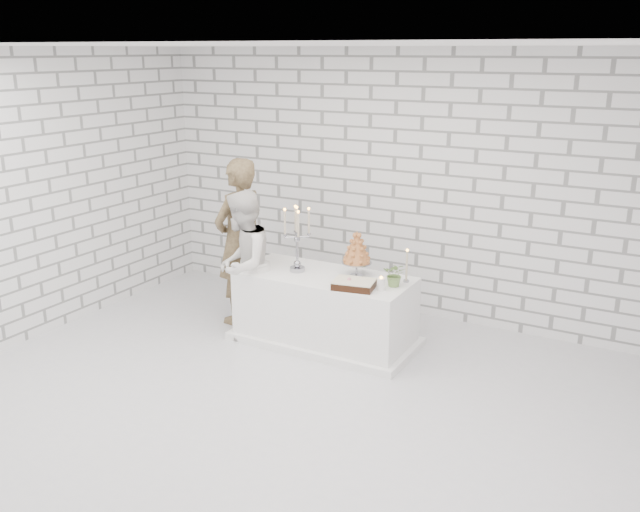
{
  "coord_description": "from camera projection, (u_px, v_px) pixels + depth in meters",
  "views": [
    {
      "loc": [
        2.98,
        -4.58,
        2.97
      ],
      "look_at": [
        -0.09,
        0.94,
        1.05
      ],
      "focal_mm": 38.28,
      "sensor_mm": 36.0,
      "label": 1
    }
  ],
  "objects": [
    {
      "name": "ground",
      "position": [
        278.0,
        397.0,
        6.08
      ],
      "size": [
        6.0,
        5.0,
        0.01
      ],
      "primitive_type": "cube",
      "color": "silver",
      "rests_on": "ground"
    },
    {
      "name": "groom",
      "position": [
        239.0,
        242.0,
        7.54
      ],
      "size": [
        0.55,
        0.74,
        1.86
      ],
      "primitive_type": "imported",
      "rotation": [
        0.0,
        0.0,
        -1.73
      ],
      "color": "#433523",
      "rests_on": "ground"
    },
    {
      "name": "croquembouche",
      "position": [
        357.0,
        254.0,
        6.89
      ],
      "size": [
        0.35,
        0.35,
        0.48
      ],
      "primitive_type": null,
      "rotation": [
        0.0,
        0.0,
        0.14
      ],
      "color": "brown",
      "rests_on": "cake_table"
    },
    {
      "name": "ceiling",
      "position": [
        271.0,
        45.0,
        5.21
      ],
      "size": [
        6.0,
        5.0,
        0.01
      ],
      "primitive_type": "cube",
      "color": "white",
      "rests_on": "ground"
    },
    {
      "name": "candelabra",
      "position": [
        297.0,
        239.0,
        7.01
      ],
      "size": [
        0.32,
        0.32,
        0.7
      ],
      "primitive_type": null,
      "rotation": [
        0.0,
        0.0,
        -0.13
      ],
      "color": "#92929C",
      "rests_on": "cake_table"
    },
    {
      "name": "wall_left",
      "position": [
        30.0,
        198.0,
        7.04
      ],
      "size": [
        0.01,
        5.0,
        3.0
      ],
      "primitive_type": "cube",
      "color": "white",
      "rests_on": "ground"
    },
    {
      "name": "chocolate_cake",
      "position": [
        354.0,
        284.0,
        6.59
      ],
      "size": [
        0.43,
        0.35,
        0.08
      ],
      "primitive_type": "cube",
      "rotation": [
        0.0,
        0.0,
        0.19
      ],
      "color": "black",
      "rests_on": "cake_table"
    },
    {
      "name": "wall_back",
      "position": [
        394.0,
        184.0,
        7.74
      ],
      "size": [
        6.0,
        0.01,
        3.0
      ],
      "primitive_type": "cube",
      "color": "white",
      "rests_on": "ground"
    },
    {
      "name": "extra_taper",
      "position": [
        407.0,
        267.0,
        6.74
      ],
      "size": [
        0.08,
        0.08,
        0.32
      ],
      "primitive_type": "cylinder",
      "rotation": [
        0.0,
        0.0,
        -0.34
      ],
      "color": "#BFB195",
      "rests_on": "cake_table"
    },
    {
      "name": "flowers",
      "position": [
        395.0,
        274.0,
        6.63
      ],
      "size": [
        0.26,
        0.23,
        0.24
      ],
      "primitive_type": "imported",
      "rotation": [
        0.0,
        0.0,
        0.22
      ],
      "color": "olive",
      "rests_on": "cake_table"
    },
    {
      "name": "pillar_candle",
      "position": [
        381.0,
        284.0,
        6.54
      ],
      "size": [
        0.1,
        0.1,
        0.12
      ],
      "primitive_type": "cylinder",
      "rotation": [
        0.0,
        0.0,
        -0.29
      ],
      "color": "white",
      "rests_on": "cake_table"
    },
    {
      "name": "cake_table",
      "position": [
        325.0,
        309.0,
        7.1
      ],
      "size": [
        1.8,
        0.8,
        0.75
      ],
      "primitive_type": "cube",
      "color": "white",
      "rests_on": "ground"
    },
    {
      "name": "bride",
      "position": [
        243.0,
        265.0,
        7.16
      ],
      "size": [
        0.79,
        0.91,
        1.59
      ],
      "primitive_type": "imported",
      "rotation": [
        0.0,
        0.0,
        -1.29
      ],
      "color": "white",
      "rests_on": "ground"
    },
    {
      "name": "wall_front",
      "position": [
        15.0,
        344.0,
        3.56
      ],
      "size": [
        6.0,
        0.01,
        3.0
      ],
      "primitive_type": "cube",
      "color": "white",
      "rests_on": "ground"
    }
  ]
}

